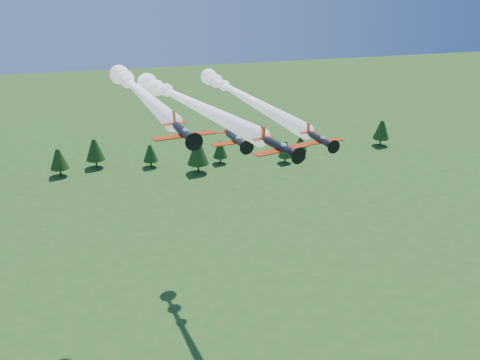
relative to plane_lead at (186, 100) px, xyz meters
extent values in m
cylinder|color=black|center=(7.55, -26.03, 0.00)|extent=(2.53, 5.61, 1.03)
cone|color=black|center=(8.45, -29.14, 0.00)|extent=(1.24, 1.17, 1.03)
cone|color=black|center=(8.62, -29.73, 0.00)|extent=(0.56, 0.57, 0.45)
cylinder|color=black|center=(8.67, -29.90, 0.00)|extent=(2.08, 0.64, 2.16)
cube|color=red|center=(7.66, -26.43, -0.33)|extent=(7.68, 3.45, 0.12)
cube|color=red|center=(6.53, -22.53, 0.05)|extent=(3.10, 1.67, 0.07)
cube|color=red|center=(6.50, -22.43, 0.87)|extent=(0.36, 0.96, 1.49)
ellipsoid|color=#7EAAC3|center=(7.80, -26.92, 0.41)|extent=(1.05, 1.39, 0.64)
sphere|color=white|center=(-2.06, 7.12, 0.00)|extent=(2.30, 2.30, 2.30)
sphere|color=white|center=(-3.26, 11.25, 0.00)|extent=(3.00, 3.00, 3.00)
sphere|color=white|center=(-4.46, 15.38, 0.00)|extent=(3.70, 3.70, 3.70)
cylinder|color=black|center=(-3.62, -20.25, 1.02)|extent=(1.97, 6.11, 1.11)
cone|color=black|center=(-3.11, -23.72, 1.02)|extent=(1.25, 1.15, 1.11)
cone|color=black|center=(-3.01, -24.38, 1.02)|extent=(0.56, 0.57, 0.49)
cylinder|color=black|center=(-2.99, -24.57, 1.02)|extent=(2.32, 0.38, 2.34)
cube|color=red|center=(-3.55, -20.69, 0.66)|extent=(8.37, 2.68, 0.13)
cube|color=red|center=(-4.19, -16.34, 1.07)|extent=(3.33, 1.40, 0.08)
cube|color=red|center=(-4.20, -16.23, 1.97)|extent=(0.25, 1.06, 1.61)
ellipsoid|color=#7EAAC3|center=(-3.47, -21.24, 1.46)|extent=(0.99, 1.44, 0.69)
sphere|color=white|center=(-8.28, 11.64, 1.02)|extent=(2.30, 2.30, 2.30)
sphere|color=white|center=(-8.85, 15.53, 1.02)|extent=(3.00, 3.00, 3.00)
sphere|color=white|center=(-9.41, 19.42, 1.02)|extent=(3.70, 3.70, 3.70)
cylinder|color=black|center=(17.81, -14.98, -3.47)|extent=(1.76, 5.44, 0.99)
cone|color=black|center=(18.27, -18.07, -3.47)|extent=(1.11, 1.03, 0.99)
cone|color=black|center=(18.35, -18.66, -3.47)|extent=(0.50, 0.50, 0.44)
cylinder|color=black|center=(18.38, -18.82, -3.47)|extent=(2.07, 0.34, 2.08)
cube|color=red|center=(17.87, -15.37, -3.78)|extent=(7.46, 2.39, 0.12)
cube|color=red|center=(17.30, -11.49, -3.42)|extent=(2.97, 1.25, 0.07)
cube|color=red|center=(17.29, -11.39, -2.62)|extent=(0.23, 0.95, 1.44)
ellipsoid|color=#7EAAC3|center=(17.94, -15.86, -3.07)|extent=(0.88, 1.28, 0.62)
sphere|color=white|center=(12.05, 24.35, -3.47)|extent=(2.30, 2.30, 2.30)
sphere|color=white|center=(11.31, 29.36, -3.47)|extent=(3.00, 3.00, 3.00)
sphere|color=white|center=(10.58, 34.36, -3.47)|extent=(3.70, 3.70, 3.70)
cylinder|color=black|center=(6.48, -8.22, -4.67)|extent=(1.92, 6.09, 1.11)
cone|color=black|center=(6.95, -11.69, -4.67)|extent=(1.24, 1.14, 1.11)
cone|color=black|center=(7.04, -12.35, -4.67)|extent=(0.55, 0.56, 0.49)
cylinder|color=black|center=(7.07, -12.53, -4.67)|extent=(2.32, 0.36, 2.33)
cube|color=red|center=(6.54, -8.66, -5.03)|extent=(8.34, 2.60, 0.13)
cube|color=red|center=(5.94, -4.32, -4.62)|extent=(3.32, 1.37, 0.08)
cube|color=red|center=(5.93, -4.21, -3.73)|extent=(0.24, 1.06, 1.61)
ellipsoid|color=#7EAAC3|center=(6.61, -9.21, -4.23)|extent=(0.97, 1.43, 0.69)
cylinder|color=#382314|center=(-29.79, 94.91, -46.74)|extent=(0.60, 0.60, 2.73)
cone|color=#183510|center=(-29.79, 94.91, -41.85)|extent=(6.25, 6.25, 7.03)
cylinder|color=#382314|center=(16.82, 85.89, -46.45)|extent=(0.60, 0.60, 3.30)
cone|color=#183510|center=(16.82, 85.89, -40.55)|extent=(7.55, 7.55, 8.50)
cylinder|color=#382314|center=(49.41, 87.38, -46.97)|extent=(0.60, 0.60, 2.27)
cone|color=#183510|center=(49.41, 87.38, -42.92)|extent=(5.18, 5.18, 5.83)
cylinder|color=#382314|center=(92.78, 96.09, -46.67)|extent=(0.60, 0.60, 2.86)
cone|color=#183510|center=(92.78, 96.09, -41.57)|extent=(6.53, 6.53, 7.34)
cylinder|color=#382314|center=(26.29, 92.81, -46.93)|extent=(0.60, 0.60, 2.34)
cone|color=#183510|center=(26.29, 92.81, -42.76)|extent=(5.35, 5.35, 6.02)
cylinder|color=#382314|center=(56.93, 91.63, -46.96)|extent=(0.60, 0.60, 2.29)
cone|color=#183510|center=(56.93, 91.63, -42.87)|extent=(5.23, 5.23, 5.89)
cylinder|color=#382314|center=(-17.70, 100.07, -46.63)|extent=(0.60, 0.60, 2.95)
cone|color=#183510|center=(-17.70, 100.07, -41.36)|extent=(6.74, 6.74, 7.59)
cylinder|color=#382314|center=(1.34, 95.50, -46.94)|extent=(0.60, 0.60, 2.33)
cone|color=#183510|center=(1.34, 95.50, -42.77)|extent=(5.33, 5.33, 5.99)
camera|label=1|loc=(-13.35, -86.03, 22.02)|focal=40.00mm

